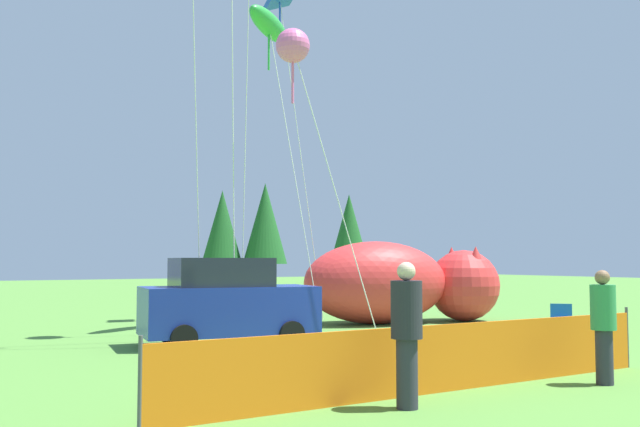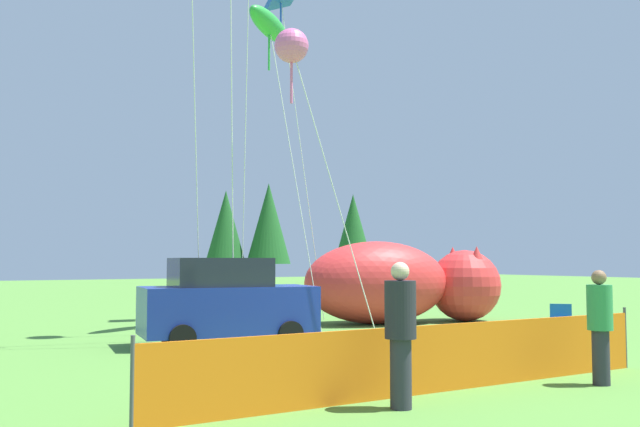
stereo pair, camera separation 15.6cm
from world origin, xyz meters
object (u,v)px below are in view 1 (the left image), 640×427
kite_green_fish (269,26)px  kite_pink_octopus (293,47)px  spectator_in_white_shirt (603,322)px  spectator_in_black_shirt (407,328)px  kite_blue_box (281,7)px  inflatable_cat (399,285)px  parked_car (227,302)px  folding_chair (562,320)px

kite_green_fish → kite_pink_octopus: 4.66m
spectator_in_white_shirt → spectator_in_black_shirt: bearing=177.7°
kite_blue_box → inflatable_cat: bearing=-47.7°
spectator_in_white_shirt → parked_car: bearing=110.7°
folding_chair → inflatable_cat: 6.31m
kite_blue_box → kite_pink_octopus: (-3.05, -6.41, -3.47)m
spectator_in_white_shirt → kite_green_fish: kite_green_fish is taller
inflatable_cat → kite_pink_octopus: kite_pink_octopus is taller
folding_chair → spectator_in_white_shirt: bearing=1.7°
spectator_in_black_shirt → kite_blue_box: kite_blue_box is taller
inflatable_cat → spectator_in_black_shirt: bearing=-115.4°
parked_car → inflatable_cat: 7.09m
inflatable_cat → spectator_in_white_shirt: size_ratio=3.72×
spectator_in_black_shirt → kite_pink_octopus: size_ratio=0.26×
spectator_in_white_shirt → folding_chair: bearing=47.1°
folding_chair → kite_pink_octopus: 8.56m
spectator_in_white_shirt → kite_pink_octopus: (-1.86, 6.49, 5.68)m
parked_car → kite_green_fish: size_ratio=0.45×
spectator_in_black_shirt → spectator_in_white_shirt: size_ratio=1.07×
kite_green_fish → inflatable_cat: bearing=-5.9°
kite_blue_box → kite_pink_octopus: 7.90m
folding_chair → kite_pink_octopus: size_ratio=0.13×
spectator_in_white_shirt → kite_green_fish: size_ratio=0.19×
spectator_in_black_shirt → kite_blue_box: (4.85, 12.76, 9.07)m
spectator_in_white_shirt → kite_green_fish: bearing=92.4°
spectator_in_white_shirt → kite_pink_octopus: size_ratio=0.25×
folding_chair → kite_pink_octopus: (-5.39, 2.70, 6.08)m
kite_pink_octopus → parked_car: bearing=131.6°
folding_chair → spectator_in_white_shirt: (-3.52, -3.80, 0.41)m
spectator_in_white_shirt → kite_pink_octopus: bearing=106.0°
parked_car → folding_chair: bearing=-22.4°
folding_chair → inflatable_cat: bearing=-137.6°
parked_car → kite_pink_octopus: kite_pink_octopus is taller
spectator_in_black_shirt → kite_blue_box: size_ratio=0.18×
inflatable_cat → spectator_in_white_shirt: (-3.76, -10.07, -0.18)m
parked_car → kite_pink_octopus: size_ratio=0.57×
kite_pink_octopus → inflatable_cat: bearing=32.4°
kite_green_fish → kite_blue_box: kite_blue_box is taller
spectator_in_white_shirt → kite_pink_octopus: 8.82m
folding_chair → spectator_in_white_shirt: 5.19m
parked_car → spectator_in_black_shirt: size_ratio=2.16×
folding_chair → kite_blue_box: (-2.34, 9.11, 9.55)m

